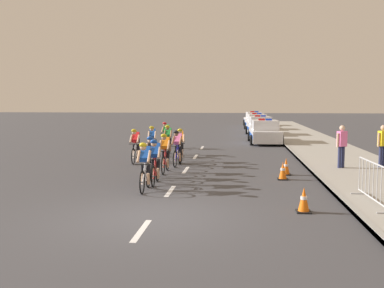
{
  "coord_description": "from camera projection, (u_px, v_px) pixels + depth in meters",
  "views": [
    {
      "loc": [
        2.02,
        -9.91,
        2.8
      ],
      "look_at": [
        0.3,
        6.39,
        1.1
      ],
      "focal_mm": 40.19,
      "sensor_mm": 36.0,
      "label": 1
    }
  ],
  "objects": [
    {
      "name": "cyclist_tenth",
      "position": [
        166.0,
        135.0,
        24.6
      ],
      "size": [
        0.45,
        1.72,
        1.56
      ],
      "color": "black",
      "rests_on": "ground"
    },
    {
      "name": "traffic_cone_near",
      "position": [
        283.0,
        171.0,
        15.04
      ],
      "size": [
        0.36,
        0.36,
        0.64
      ],
      "color": "black",
      "rests_on": "ground"
    },
    {
      "name": "cyclist_second",
      "position": [
        155.0,
        161.0,
        14.12
      ],
      "size": [
        0.43,
        1.72,
        1.56
      ],
      "color": "black",
      "rests_on": "ground"
    },
    {
      "name": "spectator_closest",
      "position": [
        383.0,
        143.0,
        17.03
      ],
      "size": [
        0.49,
        0.37,
        1.68
      ],
      "color": "#23284C",
      "rests_on": "sidewalk_slab"
    },
    {
      "name": "police_car_third",
      "position": [
        257.0,
        123.0,
        39.21
      ],
      "size": [
        2.26,
        4.52,
        1.59
      ],
      "color": "white",
      "rests_on": "ground"
    },
    {
      "name": "police_car_nearest",
      "position": [
        265.0,
        133.0,
        27.53
      ],
      "size": [
        2.1,
        4.45,
        1.59
      ],
      "color": "silver",
      "rests_on": "ground"
    },
    {
      "name": "cyclist_ninth",
      "position": [
        168.0,
        139.0,
        21.71
      ],
      "size": [
        0.42,
        1.72,
        1.56
      ],
      "color": "black",
      "rests_on": "ground"
    },
    {
      "name": "cyclist_third",
      "position": [
        152.0,
        156.0,
        15.29
      ],
      "size": [
        0.42,
        1.72,
        1.56
      ],
      "color": "black",
      "rests_on": "ground"
    },
    {
      "name": "cyclist_fifth",
      "position": [
        178.0,
        147.0,
        18.11
      ],
      "size": [
        0.44,
        1.72,
        1.56
      ],
      "color": "black",
      "rests_on": "ground"
    },
    {
      "name": "cyclist_seventh",
      "position": [
        180.0,
        145.0,
        19.29
      ],
      "size": [
        0.46,
        1.72,
        1.56
      ],
      "color": "black",
      "rests_on": "ground"
    },
    {
      "name": "ground_plane",
      "position": [
        152.0,
        217.0,
        10.3
      ],
      "size": [
        160.0,
        160.0,
        0.0
      ],
      "primitive_type": "plane",
      "color": "#424247"
    },
    {
      "name": "kerb_edge",
      "position": [
        290.0,
        149.0,
        23.63
      ],
      "size": [
        0.16,
        60.0,
        0.13
      ],
      "primitive_type": "cube",
      "color": "#9E9E99",
      "rests_on": "ground"
    },
    {
      "name": "police_car_second",
      "position": [
        260.0,
        127.0,
        33.38
      ],
      "size": [
        2.19,
        4.5,
        1.59
      ],
      "color": "silver",
      "rests_on": "ground"
    },
    {
      "name": "crowd_barrier_front",
      "position": [
        373.0,
        183.0,
        11.12
      ],
      "size": [
        0.56,
        2.32,
        1.07
      ],
      "color": "#B7BABF",
      "rests_on": "sidewalk_slab"
    },
    {
      "name": "traffic_cone_far",
      "position": [
        286.0,
        167.0,
        15.97
      ],
      "size": [
        0.36,
        0.36,
        0.64
      ],
      "color": "black",
      "rests_on": "ground"
    },
    {
      "name": "cyclist_fourth",
      "position": [
        165.0,
        152.0,
        16.4
      ],
      "size": [
        0.42,
        1.72,
        1.56
      ],
      "color": "black",
      "rests_on": "ground"
    },
    {
      "name": "cyclist_sixth",
      "position": [
        135.0,
        145.0,
        18.96
      ],
      "size": [
        0.42,
        1.72,
        1.56
      ],
      "color": "black",
      "rests_on": "ground"
    },
    {
      "name": "sidewalk_slab",
      "position": [
        325.0,
        150.0,
        23.43
      ],
      "size": [
        3.94,
        60.0,
        0.12
      ],
      "primitive_type": "cube",
      "color": "#A3A099",
      "rests_on": "ground"
    },
    {
      "name": "cyclist_eighth",
      "position": [
        152.0,
        141.0,
        21.01
      ],
      "size": [
        0.45,
        1.72,
        1.56
      ],
      "color": "black",
      "rests_on": "ground"
    },
    {
      "name": "cyclist_lead",
      "position": [
        145.0,
        166.0,
        13.14
      ],
      "size": [
        0.42,
        1.72,
        1.56
      ],
      "color": "black",
      "rests_on": "ground"
    },
    {
      "name": "traffic_cone_mid",
      "position": [
        304.0,
        200.0,
        10.67
      ],
      "size": [
        0.36,
        0.36,
        0.64
      ],
      "color": "black",
      "rests_on": "ground"
    },
    {
      "name": "lane_markings_centre",
      "position": [
        186.0,
        170.0,
        17.13
      ],
      "size": [
        0.14,
        17.6,
        0.01
      ],
      "color": "white",
      "rests_on": "ground"
    },
    {
      "name": "spectator_back",
      "position": [
        342.0,
        143.0,
        16.85
      ],
      "size": [
        0.48,
        0.38,
        1.68
      ],
      "color": "#23284C",
      "rests_on": "sidewalk_slab"
    },
    {
      "name": "police_car_furthest",
      "position": [
        254.0,
        120.0,
        44.91
      ],
      "size": [
        2.27,
        4.53,
        1.59
      ],
      "color": "white",
      "rests_on": "ground"
    }
  ]
}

